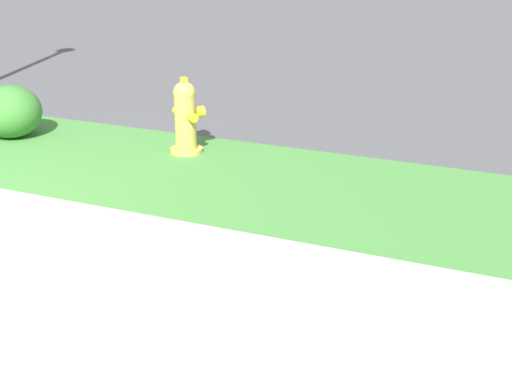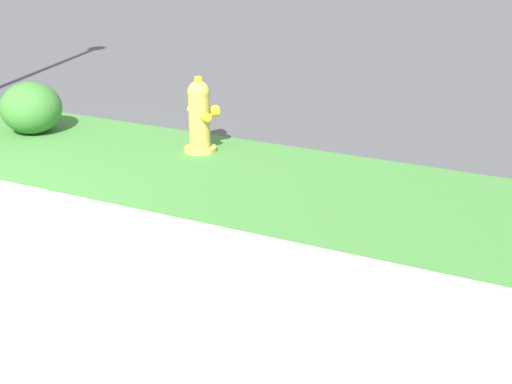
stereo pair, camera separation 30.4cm
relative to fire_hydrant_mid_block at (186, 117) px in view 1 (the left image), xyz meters
name	(u,v)px [view 1 (the left image)]	position (x,y,z in m)	size (l,w,h in m)	color
grass_verge	(64,152)	(-1.16, -0.52, -0.38)	(18.00, 2.20, 0.01)	#47893D
fire_hydrant_mid_block	(186,117)	(0.00, 0.00, 0.00)	(0.38, 0.38, 0.79)	gold
shrub_bush_far_verge	(10,112)	(-2.04, -0.27, -0.09)	(0.68, 0.68, 0.58)	#3D7F33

